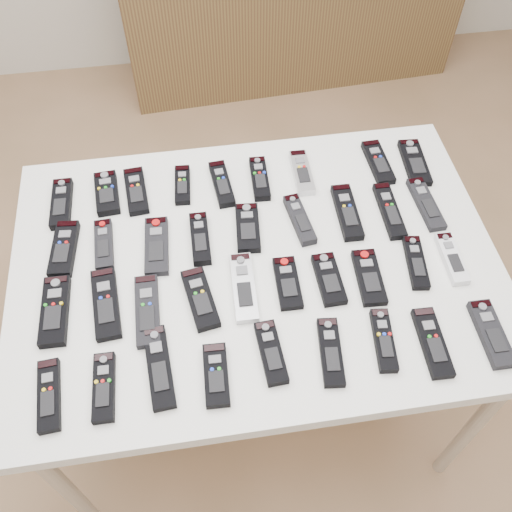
{
  "coord_description": "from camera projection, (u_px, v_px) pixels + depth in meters",
  "views": [
    {
      "loc": [
        -0.09,
        -0.9,
        1.96
      ],
      "look_at": [
        0.04,
        -0.05,
        0.8
      ],
      "focal_mm": 40.0,
      "sensor_mm": 36.0,
      "label": 1
    }
  ],
  "objects": [
    {
      "name": "remote_27",
      "position": [
        452.0,
        259.0,
        1.46
      ],
      "size": [
        0.05,
        0.16,
        0.02
      ],
      "primitive_type": "cube",
      "rotation": [
        0.0,
        0.0,
        -0.03
      ],
      "color": "silver",
      "rests_on": "table"
    },
    {
      "name": "remote_8",
      "position": [
        415.0,
        163.0,
        1.66
      ],
      "size": [
        0.07,
        0.18,
        0.02
      ],
      "primitive_type": "cube",
      "rotation": [
        0.0,
        0.0,
        -0.07
      ],
      "color": "black",
      "rests_on": "table"
    },
    {
      "name": "remote_28",
      "position": [
        49.0,
        395.0,
        1.24
      ],
      "size": [
        0.06,
        0.17,
        0.02
      ],
      "primitive_type": "cube",
      "rotation": [
        0.0,
        0.0,
        0.07
      ],
      "color": "black",
      "rests_on": "table"
    },
    {
      "name": "ground",
      "position": [
        243.0,
        374.0,
        2.12
      ],
      "size": [
        4.0,
        4.0,
        0.0
      ],
      "primitive_type": "plane",
      "color": "olive",
      "rests_on": "ground"
    },
    {
      "name": "remote_2",
      "position": [
        136.0,
        191.0,
        1.6
      ],
      "size": [
        0.07,
        0.17,
        0.02
      ],
      "primitive_type": "cube",
      "rotation": [
        0.0,
        0.0,
        0.08
      ],
      "color": "black",
      "rests_on": "table"
    },
    {
      "name": "remote_3",
      "position": [
        183.0,
        185.0,
        1.61
      ],
      "size": [
        0.05,
        0.14,
        0.02
      ],
      "primitive_type": "cube",
      "rotation": [
        0.0,
        0.0,
        -0.07
      ],
      "color": "black",
      "rests_on": "table"
    },
    {
      "name": "remote_18",
      "position": [
        55.0,
        311.0,
        1.36
      ],
      "size": [
        0.07,
        0.19,
        0.02
      ],
      "primitive_type": "cube",
      "rotation": [
        0.0,
        0.0,
        -0.02
      ],
      "color": "black",
      "rests_on": "table"
    },
    {
      "name": "sideboard",
      "position": [
        293.0,
        1.0,
        2.87
      ],
      "size": [
        1.72,
        0.49,
        0.85
      ],
      "primitive_type": "cube",
      "rotation": [
        0.0,
        0.0,
        0.06
      ],
      "color": "#4B301E",
      "rests_on": "ground"
    },
    {
      "name": "remote_17",
      "position": [
        426.0,
        204.0,
        1.57
      ],
      "size": [
        0.06,
        0.19,
        0.02
      ],
      "primitive_type": "cube",
      "rotation": [
        0.0,
        0.0,
        0.05
      ],
      "color": "black",
      "rests_on": "table"
    },
    {
      "name": "remote_11",
      "position": [
        157.0,
        246.0,
        1.48
      ],
      "size": [
        0.07,
        0.18,
        0.02
      ],
      "primitive_type": "cube",
      "rotation": [
        0.0,
        0.0,
        -0.04
      ],
      "color": "black",
      "rests_on": "table"
    },
    {
      "name": "remote_12",
      "position": [
        200.0,
        239.0,
        1.49
      ],
      "size": [
        0.05,
        0.16,
        0.02
      ],
      "primitive_type": "cube",
      "rotation": [
        0.0,
        0.0,
        -0.01
      ],
      "color": "black",
      "rests_on": "table"
    },
    {
      "name": "remote_24",
      "position": [
        329.0,
        279.0,
        1.42
      ],
      "size": [
        0.06,
        0.15,
        0.02
      ],
      "primitive_type": "cube",
      "rotation": [
        0.0,
        0.0,
        0.02
      ],
      "color": "black",
      "rests_on": "table"
    },
    {
      "name": "remote_0",
      "position": [
        61.0,
        204.0,
        1.56
      ],
      "size": [
        0.05,
        0.17,
        0.02
      ],
      "primitive_type": "cube",
      "rotation": [
        0.0,
        0.0,
        -0.01
      ],
      "color": "black",
      "rests_on": "table"
    },
    {
      "name": "remote_25",
      "position": [
        369.0,
        277.0,
        1.42
      ],
      "size": [
        0.07,
        0.16,
        0.02
      ],
      "primitive_type": "cube",
      "rotation": [
        0.0,
        0.0,
        -0.05
      ],
      "color": "black",
      "rests_on": "table"
    },
    {
      "name": "remote_32",
      "position": [
        271.0,
        353.0,
        1.3
      ],
      "size": [
        0.06,
        0.16,
        0.02
      ],
      "primitive_type": "cube",
      "rotation": [
        0.0,
        0.0,
        0.06
      ],
      "color": "black",
      "rests_on": "table"
    },
    {
      "name": "remote_29",
      "position": [
        104.0,
        387.0,
        1.25
      ],
      "size": [
        0.05,
        0.16,
        0.02
      ],
      "primitive_type": "cube",
      "rotation": [
        0.0,
        0.0,
        -0.02
      ],
      "color": "black",
      "rests_on": "table"
    },
    {
      "name": "remote_1",
      "position": [
        107.0,
        193.0,
        1.59
      ],
      "size": [
        0.07,
        0.16,
        0.02
      ],
      "primitive_type": "cube",
      "rotation": [
        0.0,
        0.0,
        0.08
      ],
      "color": "black",
      "rests_on": "table"
    },
    {
      "name": "remote_20",
      "position": [
        147.0,
        311.0,
        1.36
      ],
      "size": [
        0.06,
        0.19,
        0.02
      ],
      "primitive_type": "cube",
      "rotation": [
        0.0,
        0.0,
        -0.0
      ],
      "color": "black",
      "rests_on": "table"
    },
    {
      "name": "remote_5",
      "position": [
        260.0,
        179.0,
        1.62
      ],
      "size": [
        0.05,
        0.16,
        0.02
      ],
      "primitive_type": "cube",
      "rotation": [
        0.0,
        0.0,
        -0.04
      ],
      "color": "black",
      "rests_on": "table"
    },
    {
      "name": "remote_35",
      "position": [
        432.0,
        343.0,
        1.31
      ],
      "size": [
        0.06,
        0.18,
        0.02
      ],
      "primitive_type": "cube",
      "rotation": [
        0.0,
        0.0,
        -0.03
      ],
      "color": "black",
      "rests_on": "table"
    },
    {
      "name": "remote_30",
      "position": [
        159.0,
        367.0,
        1.28
      ],
      "size": [
        0.07,
        0.2,
        0.02
      ],
      "primitive_type": "cube",
      "rotation": [
        0.0,
        0.0,
        0.08
      ],
      "color": "black",
      "rests_on": "table"
    },
    {
      "name": "remote_10",
      "position": [
        104.0,
        245.0,
        1.48
      ],
      "size": [
        0.05,
        0.16,
        0.02
      ],
      "primitive_type": "cube",
      "rotation": [
        0.0,
        0.0,
        0.04
      ],
      "color": "black",
      "rests_on": "table"
    },
    {
      "name": "remote_9",
      "position": [
        64.0,
        249.0,
        1.47
      ],
      "size": [
        0.07,
        0.18,
        0.02
      ],
      "primitive_type": "cube",
      "rotation": [
        0.0,
        0.0,
        -0.1
      ],
      "color": "black",
      "rests_on": "table"
    },
    {
      "name": "remote_15",
      "position": [
        347.0,
        212.0,
        1.55
      ],
      "size": [
        0.06,
        0.19,
        0.02
      ],
      "primitive_type": "cube",
      "rotation": [
        0.0,
        0.0,
        -0.02
      ],
      "color": "black",
      "rests_on": "table"
    },
    {
      "name": "remote_16",
      "position": [
        389.0,
        211.0,
        1.55
      ],
      "size": [
        0.05,
        0.19,
        0.02
      ],
      "primitive_type": "cube",
      "rotation": [
        0.0,
        0.0,
        -0.02
      ],
      "color": "black",
      "rests_on": "table"
    },
    {
      "name": "remote_26",
      "position": [
        416.0,
        263.0,
        1.45
      ],
      "size": [
        0.06,
        0.16,
        0.02
      ],
      "primitive_type": "cube",
      "rotation": [
        0.0,
        0.0,
        -0.14
      ],
      "color": "black",
      "rests_on": "table"
    },
    {
      "name": "remote_21",
      "position": [
        200.0,
        299.0,
        1.38
      ],
      "size": [
        0.08,
        0.18,
        0.02
      ],
      "primitive_type": "cube",
      "rotation": [
        0.0,
        0.0,
        0.16
      ],
      "color": "black",
      "rests_on": "table"
    },
    {
      "name": "remote_23",
      "position": [
        288.0,
        283.0,
        1.41
      ],
      "size": [
        0.06,
        0.15,
        0.02
      ],
      "primitive_type": "cube",
      "rotation": [
        0.0,
        0.0,
        -0.03
      ],
      "color": "black",
      "rests_on": "table"
    },
    {
      "name": "remote_13",
      "position": [
        248.0,
        228.0,
        1.51
      ],
      "size": [
        0.07,
        0.16,
        0.02
      ],
      "primitive_type": "cube",
      "rotation": [
        0.0,
        0.0,
        -0.09
      ],
      "color": "black",
      "rests_on": "table"
    },
    {
      "name": "remote_6",
      "position": [
        302.0,
        173.0,
        1.64
      ],
      "size": [
        0.05,
        0.16,
        0.02
      ],
      "primitive_type": "cube",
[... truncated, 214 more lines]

